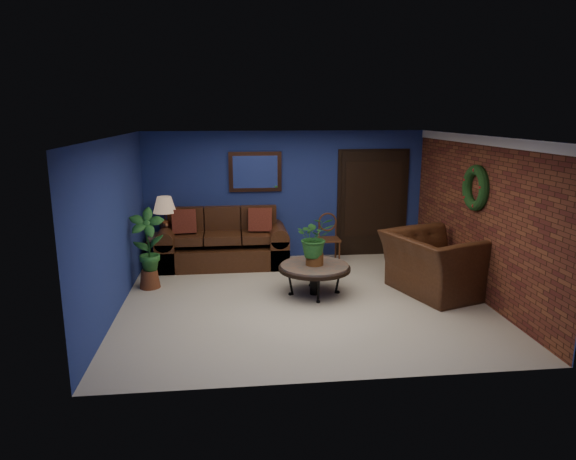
{
  "coord_description": "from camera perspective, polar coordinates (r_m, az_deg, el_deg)",
  "views": [
    {
      "loc": [
        -1.08,
        -7.45,
        2.84
      ],
      "look_at": [
        -0.18,
        0.55,
        0.99
      ],
      "focal_mm": 32.0,
      "sensor_mm": 36.0,
      "label": 1
    }
  ],
  "objects": [
    {
      "name": "end_table",
      "position": [
        9.87,
        -13.35,
        -1.38
      ],
      "size": [
        0.66,
        0.66,
        0.6
      ],
      "color": "#4E4944",
      "rests_on": "ground"
    },
    {
      "name": "table_lamp",
      "position": [
        9.74,
        -13.53,
        2.03
      ],
      "size": [
        0.42,
        0.42,
        0.7
      ],
      "color": "#452616",
      "rests_on": "end_table"
    },
    {
      "name": "armchair",
      "position": [
        8.52,
        16.14,
        -3.63
      ],
      "size": [
        1.71,
        1.83,
        0.97
      ],
      "primitive_type": "imported",
      "rotation": [
        0.0,
        0.0,
        1.89
      ],
      "color": "#432313",
      "rests_on": "ground"
    },
    {
      "name": "sofa",
      "position": [
        9.86,
        -7.21,
        -1.76
      ],
      "size": [
        2.42,
        1.05,
        1.09
      ],
      "color": "#432313",
      "rests_on": "ground"
    },
    {
      "name": "coffee_table",
      "position": [
        8.15,
        2.96,
        -4.27
      ],
      "size": [
        1.14,
        1.14,
        0.49
      ],
      "rotation": [
        0.0,
        0.0,
        0.03
      ],
      "color": "#4E4944",
      "rests_on": "ground"
    },
    {
      "name": "crown_molding",
      "position": [
        8.37,
        20.86,
        9.3
      ],
      "size": [
        0.03,
        5.0,
        0.14
      ],
      "primitive_type": "cube",
      "color": "white",
      "rests_on": "wall_right_brick"
    },
    {
      "name": "wall_mirror",
      "position": [
        9.98,
        -3.66,
        6.46
      ],
      "size": [
        1.02,
        0.06,
        0.77
      ],
      "primitive_type": "cube",
      "color": "#452616",
      "rests_on": "wall_back"
    },
    {
      "name": "ceiling",
      "position": [
        7.53,
        1.84,
        10.34
      ],
      "size": [
        5.5,
        5.0,
        0.02
      ],
      "primitive_type": "cube",
      "color": "white",
      "rests_on": "wall_back"
    },
    {
      "name": "wall_back",
      "position": [
        10.13,
        -0.24,
        3.9
      ],
      "size": [
        5.5,
        0.04,
        2.5
      ],
      "primitive_type": "cube",
      "color": "navy",
      "rests_on": "ground"
    },
    {
      "name": "tall_plant",
      "position": [
        8.68,
        -15.32,
        -1.75
      ],
      "size": [
        0.58,
        0.4,
        1.33
      ],
      "color": "brown",
      "rests_on": "ground"
    },
    {
      "name": "floor",
      "position": [
        8.04,
        1.71,
        -7.75
      ],
      "size": [
        5.5,
        5.5,
        0.0
      ],
      "primitive_type": "plane",
      "color": "#BEB49E",
      "rests_on": "ground"
    },
    {
      "name": "wall_left",
      "position": [
        7.8,
        -18.66,
        0.48
      ],
      "size": [
        0.04,
        5.0,
        2.5
      ],
      "primitive_type": "cube",
      "color": "navy",
      "rests_on": "ground"
    },
    {
      "name": "side_chair",
      "position": [
        10.02,
        4.52,
        -0.46
      ],
      "size": [
        0.41,
        0.41,
        0.93
      ],
      "rotation": [
        0.0,
        0.0,
        0.02
      ],
      "color": "#502717",
      "rests_on": "ground"
    },
    {
      "name": "coffee_plant",
      "position": [
        8.02,
        3.0,
        -0.95
      ],
      "size": [
        0.6,
        0.52,
        0.78
      ],
      "color": "brown",
      "rests_on": "coffee_table"
    },
    {
      "name": "floor_plant",
      "position": [
        9.94,
        13.96,
        -1.65
      ],
      "size": [
        0.42,
        0.37,
        0.78
      ],
      "color": "brown",
      "rests_on": "ground"
    },
    {
      "name": "closet_door",
      "position": [
        10.47,
        9.36,
        2.91
      ],
      "size": [
        1.44,
        0.06,
        2.18
      ],
      "primitive_type": "cube",
      "color": "black",
      "rests_on": "wall_back"
    },
    {
      "name": "wall_right_brick",
      "position": [
        8.52,
        20.4,
        1.37
      ],
      "size": [
        0.04,
        5.0,
        2.5
      ],
      "primitive_type": "cube",
      "color": "brown",
      "rests_on": "ground"
    },
    {
      "name": "wreath",
      "position": [
        8.47,
        20.13,
        4.41
      ],
      "size": [
        0.16,
        0.72,
        0.72
      ],
      "primitive_type": "torus",
      "rotation": [
        0.0,
        1.57,
        0.0
      ],
      "color": "black",
      "rests_on": "wall_right_brick"
    }
  ]
}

